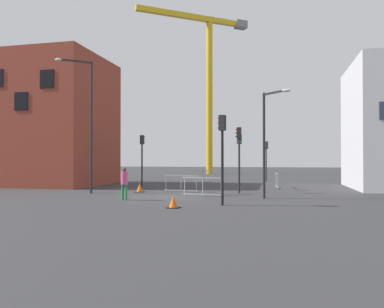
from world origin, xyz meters
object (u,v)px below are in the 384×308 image
Objects in this scene: traffic_light_median at (239,149)px; pedestrian_walking at (124,181)px; streetlamp_short at (268,134)px; traffic_cone_striped at (140,188)px; traffic_light_crosswalk at (222,145)px; traffic_light_far at (266,154)px; construction_crane at (207,69)px; traffic_light_island at (142,152)px; traffic_light_corner at (239,152)px; streetlamp_tall at (87,115)px; traffic_cone_orange at (173,202)px.

traffic_light_median is 7.81m from pedestrian_walking.
traffic_cone_striped is at bearing 163.93° from streetlamp_short.
traffic_light_crosswalk reaches higher than traffic_light_far.
construction_crane is 5.52× the size of traffic_light_median.
traffic_light_island is 9.82m from pedestrian_walking.
traffic_light_island reaches higher than traffic_light_corner.
traffic_light_island reaches higher than pedestrian_walking.
traffic_light_island is at bearing 79.57° from streetlamp_tall.
streetlamp_short is 3.71m from traffic_light_median.
traffic_light_corner is 1.02× the size of traffic_light_far.
traffic_light_crosswalk is 1.01× the size of traffic_light_median.
traffic_light_crosswalk is 1.07× the size of traffic_light_corner.
traffic_cone_striped is at bearing -71.32° from traffic_light_island.
construction_crane is 40.19m from traffic_cone_orange.
traffic_cone_orange is at bearing -58.99° from traffic_cone_striped.
traffic_light_corner is at bearing 28.45° from traffic_cone_striped.
streetlamp_tall reaches higher than traffic_light_island.
pedestrian_walking is at bearing -78.61° from traffic_cone_striped.
traffic_light_crosswalk is (7.76, -10.38, 0.10)m from traffic_light_island.
streetlamp_short is at bearing -73.85° from construction_crane.
traffic_light_island is at bearing 108.68° from traffic_cone_striped.
traffic_cone_striped is 8.23m from traffic_cone_orange.
traffic_light_island is 1.05× the size of traffic_light_far.
traffic_light_crosswalk is at bearing -42.56° from traffic_cone_striped.
traffic_light_island is 7.77m from traffic_light_corner.
streetlamp_short is 1.39× the size of traffic_light_median.
traffic_light_crosswalk is 8.74m from traffic_cone_striped.
traffic_light_median is (7.51, -29.13, -12.22)m from construction_crane.
traffic_light_median is at bearing 15.47° from streetlamp_tall.
traffic_cone_striped is (2.77, 1.70, -4.56)m from streetlamp_tall.
traffic_cone_striped is at bearing 101.39° from pedestrian_walking.
pedestrian_walking is at bearing 143.67° from traffic_cone_orange.
traffic_light_corner reaches higher than traffic_cone_orange.
traffic_cone_orange is at bearing -99.88° from traffic_light_corner.
traffic_light_island is (-0.36, -25.22, -12.30)m from construction_crane.
traffic_cone_striped is at bearing -172.67° from traffic_light_median.
construction_crane is at bearing 92.37° from traffic_cone_striped.
traffic_light_corner is 7.25m from traffic_cone_striped.
traffic_light_island reaches higher than traffic_cone_orange.
traffic_light_median reaches higher than traffic_cone_striped.
traffic_light_median is at bearing -95.69° from traffic_light_far.
construction_crane is 37.34m from pedestrian_walking.
traffic_light_crosswalk is 2.44× the size of pedestrian_walking.
streetlamp_tall is at bearing 176.64° from streetlamp_short.
traffic_light_corner is (8.81, 4.97, -2.22)m from streetlamp_tall.
traffic_cone_striped is (-0.93, 4.62, -0.73)m from pedestrian_walking.
construction_crane is 35.51m from streetlamp_short.
traffic_light_far is at bearing 84.31° from traffic_light_median.
traffic_light_crosswalk is at bearing -23.92° from streetlamp_tall.
streetlamp_tall reaches higher than traffic_cone_striped.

